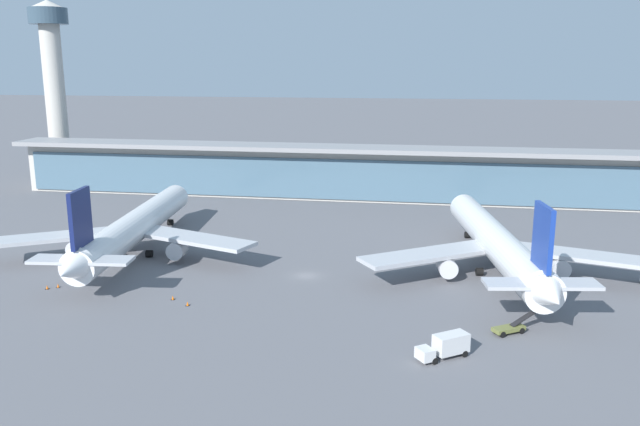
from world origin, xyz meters
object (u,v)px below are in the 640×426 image
airliner_left_stand (134,227)px  safety_cone_alpha (58,286)px  service_truck_under_wing_olive (510,328)px  safety_cone_bravo (188,304)px  service_truck_mid_apron_white (446,345)px  safety_cone_charlie (173,298)px  airliner_centre_stand (497,243)px  control_tower (53,75)px  safety_cone_delta (47,287)px

airliner_left_stand → safety_cone_alpha: size_ratio=96.54×
service_truck_under_wing_olive → safety_cone_bravo: service_truck_under_wing_olive is taller
service_truck_mid_apron_white → safety_cone_charlie: bearing=162.1°
airliner_left_stand → airliner_centre_stand: same height
control_tower → safety_cone_alpha: control_tower is taller
airliner_centre_stand → safety_cone_delta: airliner_centre_stand is taller
safety_cone_delta → safety_cone_bravo: bearing=-7.1°
airliner_centre_stand → control_tower: bearing=149.9°
control_tower → safety_cone_alpha: 118.86m
control_tower → safety_cone_bravo: (83.08, -102.58, -33.58)m
safety_cone_charlie → safety_cone_delta: size_ratio=1.00×
safety_cone_delta → service_truck_mid_apron_white: bearing=-12.8°
safety_cone_charlie → safety_cone_delta: same height
control_tower → safety_cone_bravo: 136.21m
airliner_centre_stand → service_truck_mid_apron_white: 38.81m
safety_cone_alpha → safety_cone_delta: size_ratio=1.00×
airliner_centre_stand → safety_cone_delta: size_ratio=96.29×
airliner_centre_stand → service_truck_under_wing_olive: airliner_centre_stand is taller
service_truck_mid_apron_white → control_tower: (-123.29, 114.49, 32.21)m
airliner_centre_stand → safety_cone_alpha: (-74.98, -21.09, -5.35)m
airliner_left_stand → service_truck_mid_apron_white: bearing=-31.3°
airliner_centre_stand → service_truck_under_wing_olive: bearing=-91.0°
airliner_left_stand → control_tower: (-62.47, 77.44, 28.24)m
safety_cone_bravo → safety_cone_charlie: (-3.38, 2.17, 0.00)m
service_truck_under_wing_olive → safety_cone_bravo: size_ratio=9.19×
safety_cone_delta → service_truck_under_wing_olive: bearing=-4.3°
service_truck_under_wing_olive → service_truck_mid_apron_white: service_truck_mid_apron_white is taller
safety_cone_bravo → airliner_left_stand: bearing=129.4°
safety_cone_alpha → control_tower: bearing=120.5°
service_truck_mid_apron_white → service_truck_under_wing_olive: bearing=45.8°
airliner_centre_stand → safety_cone_charlie: (-53.23, -23.30, -5.35)m
service_truck_under_wing_olive → safety_cone_charlie: 52.97m
safety_cone_alpha → safety_cone_charlie: bearing=-5.8°
airliner_centre_stand → service_truck_under_wing_olive: size_ratio=10.48×
service_truck_under_wing_olive → safety_cone_delta: 76.12m
safety_cone_delta → safety_cone_charlie: bearing=-2.8°
control_tower → service_truck_mid_apron_white: bearing=-42.9°
airliner_centre_stand → safety_cone_charlie: bearing=-156.4°
safety_cone_charlie → control_tower: bearing=128.4°
airliner_left_stand → safety_cone_alpha: bearing=-102.3°
airliner_centre_stand → safety_cone_bravo: 56.24m
service_truck_under_wing_olive → safety_cone_bravo: 49.45m
airliner_left_stand → safety_cone_bravo: 32.95m
safety_cone_delta → control_tower: bearing=119.7°
service_truck_mid_apron_white → safety_cone_bravo: bearing=163.5°
service_truck_mid_apron_white → control_tower: 171.31m
airliner_left_stand → safety_cone_delta: (-5.90, -21.84, -5.35)m
service_truck_under_wing_olive → safety_cone_alpha: 74.83m
airliner_left_stand → safety_cone_bravo: (20.62, -25.14, -5.35)m
airliner_left_stand → control_tower: 103.42m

